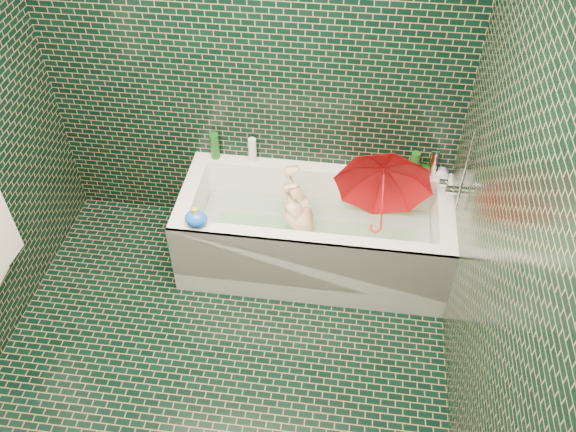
# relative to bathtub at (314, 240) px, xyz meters

# --- Properties ---
(floor) EXTENTS (2.80, 2.80, 0.00)m
(floor) POSITION_rel_bathtub_xyz_m (-0.45, -1.01, -0.21)
(floor) COLOR black
(floor) RESTS_ON ground
(wall_back) EXTENTS (2.80, 0.00, 2.80)m
(wall_back) POSITION_rel_bathtub_xyz_m (-0.45, 0.39, 1.04)
(wall_back) COLOR black
(wall_back) RESTS_ON floor
(wall_right) EXTENTS (0.00, 2.80, 2.80)m
(wall_right) POSITION_rel_bathtub_xyz_m (0.85, -1.01, 1.04)
(wall_right) COLOR black
(wall_right) RESTS_ON floor
(bathtub) EXTENTS (1.70, 0.75, 0.55)m
(bathtub) POSITION_rel_bathtub_xyz_m (0.00, 0.00, 0.00)
(bathtub) COLOR white
(bathtub) RESTS_ON floor
(bath_mat) EXTENTS (1.35, 0.47, 0.01)m
(bath_mat) POSITION_rel_bathtub_xyz_m (0.00, 0.02, -0.06)
(bath_mat) COLOR #4EC527
(bath_mat) RESTS_ON bathtub
(water) EXTENTS (1.48, 0.53, 0.00)m
(water) POSITION_rel_bathtub_xyz_m (0.00, 0.02, 0.09)
(water) COLOR silver
(water) RESTS_ON bathtub
(faucet) EXTENTS (0.18, 0.19, 0.55)m
(faucet) POSITION_rel_bathtub_xyz_m (0.81, 0.01, 0.56)
(faucet) COLOR silver
(faucet) RESTS_ON wall_right
(child) EXTENTS (0.91, 0.33, 0.40)m
(child) POSITION_rel_bathtub_xyz_m (-0.06, -0.01, 0.10)
(child) COLOR #ECB793
(child) RESTS_ON bathtub
(umbrella) EXTENTS (0.70, 0.70, 0.75)m
(umbrella) POSITION_rel_bathtub_xyz_m (0.41, 0.06, 0.38)
(umbrella) COLOR red
(umbrella) RESTS_ON bathtub
(soap_bottle_a) EXTENTS (0.11, 0.12, 0.27)m
(soap_bottle_a) POSITION_rel_bathtub_xyz_m (0.77, 0.32, 0.34)
(soap_bottle_a) COLOR white
(soap_bottle_a) RESTS_ON bathtub
(soap_bottle_b) EXTENTS (0.10, 0.11, 0.19)m
(soap_bottle_b) POSITION_rel_bathtub_xyz_m (0.78, 0.36, 0.34)
(soap_bottle_b) COLOR #451F74
(soap_bottle_b) RESTS_ON bathtub
(soap_bottle_c) EXTENTS (0.16, 0.16, 0.17)m
(soap_bottle_c) POSITION_rel_bathtub_xyz_m (0.68, 0.31, 0.34)
(soap_bottle_c) COLOR #164E17
(soap_bottle_c) RESTS_ON bathtub
(bottle_right_tall) EXTENTS (0.07, 0.07, 0.21)m
(bottle_right_tall) POSITION_rel_bathtub_xyz_m (0.59, 0.31, 0.44)
(bottle_right_tall) COLOR #164E17
(bottle_right_tall) RESTS_ON bathtub
(bottle_right_pump) EXTENTS (0.07, 0.07, 0.20)m
(bottle_right_pump) POSITION_rel_bathtub_xyz_m (0.71, 0.34, 0.44)
(bottle_right_pump) COLOR silver
(bottle_right_pump) RESTS_ON bathtub
(bottle_left_tall) EXTENTS (0.06, 0.06, 0.19)m
(bottle_left_tall) POSITION_rel_bathtub_xyz_m (-0.70, 0.35, 0.43)
(bottle_left_tall) COLOR #164E17
(bottle_left_tall) RESTS_ON bathtub
(bottle_left_short) EXTENTS (0.06, 0.06, 0.18)m
(bottle_left_short) POSITION_rel_bathtub_xyz_m (-0.45, 0.35, 0.43)
(bottle_left_short) COLOR white
(bottle_left_short) RESTS_ON bathtub
(rubber_duck) EXTENTS (0.12, 0.09, 0.10)m
(rubber_duck) POSITION_rel_bathtub_xyz_m (0.58, 0.36, 0.38)
(rubber_duck) COLOR yellow
(rubber_duck) RESTS_ON bathtub
(bath_toy) EXTENTS (0.17, 0.16, 0.13)m
(bath_toy) POSITION_rel_bathtub_xyz_m (-0.67, -0.30, 0.40)
(bath_toy) COLOR blue
(bath_toy) RESTS_ON bathtub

